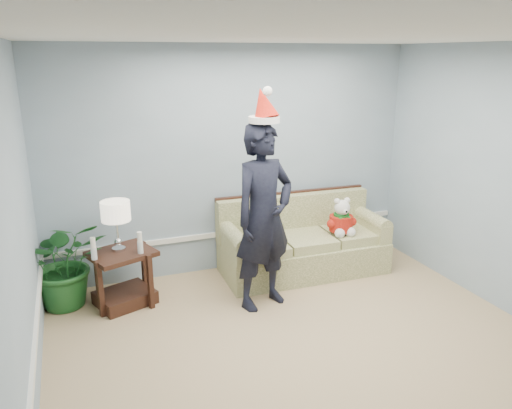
{
  "coord_description": "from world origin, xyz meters",
  "views": [
    {
      "loc": [
        -1.84,
        -3.07,
        2.58
      ],
      "look_at": [
        -0.08,
        1.55,
        1.08
      ],
      "focal_mm": 35.0,
      "sensor_mm": 36.0,
      "label": 1
    }
  ],
  "objects_px": {
    "houseplant": "(65,263)",
    "teddy_bear": "(342,221)",
    "sofa": "(302,245)",
    "table_lamp": "(116,213)",
    "side_table": "(124,283)",
    "man": "(264,217)"
  },
  "relations": [
    {
      "from": "table_lamp",
      "to": "man",
      "type": "xyz_separation_m",
      "value": [
        1.41,
        -0.57,
        -0.03
      ]
    },
    {
      "from": "houseplant",
      "to": "teddy_bear",
      "type": "distance_m",
      "value": 3.16
    },
    {
      "from": "sofa",
      "to": "side_table",
      "type": "bearing_deg",
      "value": -174.94
    },
    {
      "from": "table_lamp",
      "to": "man",
      "type": "height_order",
      "value": "man"
    },
    {
      "from": "side_table",
      "to": "man",
      "type": "relative_size",
      "value": 0.39
    },
    {
      "from": "table_lamp",
      "to": "man",
      "type": "bearing_deg",
      "value": -21.86
    },
    {
      "from": "sofa",
      "to": "man",
      "type": "relative_size",
      "value": 1.03
    },
    {
      "from": "houseplant",
      "to": "teddy_bear",
      "type": "relative_size",
      "value": 2.11
    },
    {
      "from": "table_lamp",
      "to": "side_table",
      "type": "bearing_deg",
      "value": -67.83
    },
    {
      "from": "sofa",
      "to": "houseplant",
      "type": "distance_m",
      "value": 2.73
    },
    {
      "from": "side_table",
      "to": "man",
      "type": "xyz_separation_m",
      "value": [
        1.39,
        -0.52,
        0.74
      ]
    },
    {
      "from": "houseplant",
      "to": "side_table",
      "type": "bearing_deg",
      "value": -18.46
    },
    {
      "from": "sofa",
      "to": "teddy_bear",
      "type": "distance_m",
      "value": 0.57
    },
    {
      "from": "houseplant",
      "to": "sofa",
      "type": "bearing_deg",
      "value": -1.26
    },
    {
      "from": "side_table",
      "to": "table_lamp",
      "type": "height_order",
      "value": "table_lamp"
    },
    {
      "from": "houseplant",
      "to": "teddy_bear",
      "type": "bearing_deg",
      "value": -4.82
    },
    {
      "from": "sofa",
      "to": "table_lamp",
      "type": "height_order",
      "value": "table_lamp"
    },
    {
      "from": "sofa",
      "to": "man",
      "type": "bearing_deg",
      "value": -137.93
    },
    {
      "from": "table_lamp",
      "to": "houseplant",
      "type": "relative_size",
      "value": 0.55
    },
    {
      "from": "side_table",
      "to": "table_lamp",
      "type": "bearing_deg",
      "value": 112.17
    },
    {
      "from": "table_lamp",
      "to": "teddy_bear",
      "type": "xyz_separation_m",
      "value": [
        2.6,
        -0.12,
        -0.36
      ]
    },
    {
      "from": "side_table",
      "to": "teddy_bear",
      "type": "height_order",
      "value": "teddy_bear"
    }
  ]
}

